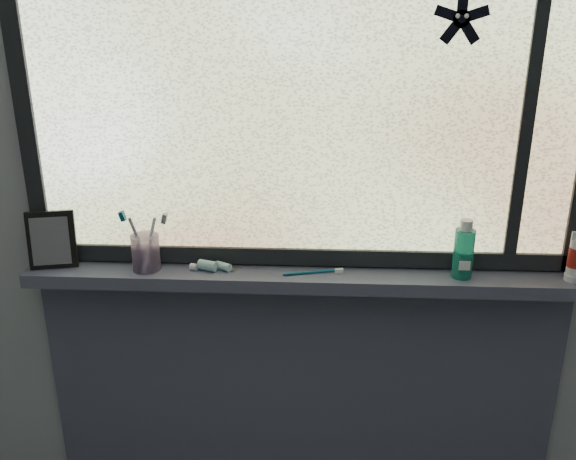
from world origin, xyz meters
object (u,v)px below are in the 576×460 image
(vanity_mirror, at_px, (52,240))
(mouthwash_bottle, at_px, (464,249))
(toothbrush_cup, at_px, (146,252))
(cream_tube, at_px, (576,255))

(vanity_mirror, height_order, mouthwash_bottle, vanity_mirror)
(vanity_mirror, bearing_deg, mouthwash_bottle, -13.04)
(toothbrush_cup, distance_m, cream_tube, 1.22)
(vanity_mirror, bearing_deg, cream_tube, -13.22)
(mouthwash_bottle, xyz_separation_m, cream_tube, (0.31, -0.01, -0.01))
(toothbrush_cup, height_order, cream_tube, cream_tube)
(vanity_mirror, xyz_separation_m, mouthwash_bottle, (1.19, -0.01, 0.00))
(toothbrush_cup, bearing_deg, cream_tube, -0.44)
(mouthwash_bottle, relative_size, cream_tube, 1.36)
(vanity_mirror, bearing_deg, toothbrush_cup, -13.61)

